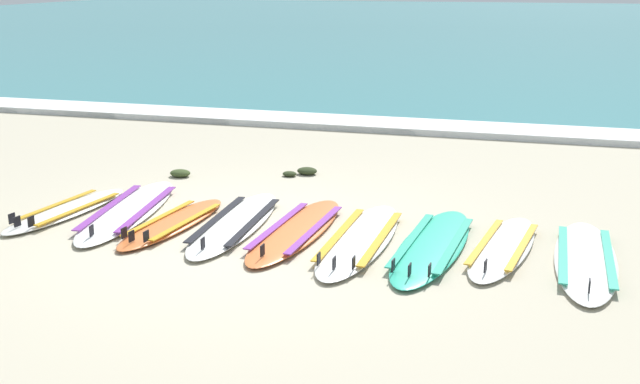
{
  "coord_description": "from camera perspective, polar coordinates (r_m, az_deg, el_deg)",
  "views": [
    {
      "loc": [
        2.78,
        -7.13,
        2.65
      ],
      "look_at": [
        0.49,
        0.93,
        0.25
      ],
      "focal_mm": 43.0,
      "sensor_mm": 36.0,
      "label": 1
    }
  ],
  "objects": [
    {
      "name": "seaweed_clump_mid_sand",
      "position": [
        10.5,
        -10.36,
        1.39
      ],
      "size": [
        0.28,
        0.23,
        0.1
      ],
      "primitive_type": "ellipsoid",
      "color": "#384723",
      "rests_on": "ground"
    },
    {
      "name": "surfboard_7",
      "position": [
        7.81,
        13.47,
        -4.01
      ],
      "size": [
        0.81,
        2.11,
        0.18
      ],
      "color": "white",
      "rests_on": "ground"
    },
    {
      "name": "sea",
      "position": [
        42.84,
        12.39,
        12.16
      ],
      "size": [
        80.0,
        60.0,
        0.1
      ],
      "primitive_type": "cube",
      "color": "teal",
      "rests_on": "ground"
    },
    {
      "name": "surfboard_2",
      "position": [
        8.47,
        -10.88,
        -2.27
      ],
      "size": [
        0.69,
        1.97,
        0.18
      ],
      "color": "orange",
      "rests_on": "ground"
    },
    {
      "name": "surfboard_1",
      "position": [
        9.03,
        -14.07,
        -1.33
      ],
      "size": [
        0.97,
        2.59,
        0.18
      ],
      "color": "white",
      "rests_on": "ground"
    },
    {
      "name": "surfboard_3",
      "position": [
        8.37,
        -6.33,
        -2.3
      ],
      "size": [
        0.68,
        2.39,
        0.18
      ],
      "color": "white",
      "rests_on": "ground"
    },
    {
      "name": "seaweed_clump_near_shoreline",
      "position": [
        10.45,
        -0.97,
        1.58
      ],
      "size": [
        0.28,
        0.22,
        0.1
      ],
      "primitive_type": "ellipsoid",
      "color": "#2D381E",
      "rests_on": "ground"
    },
    {
      "name": "surfboard_4",
      "position": [
        8.1,
        -1.77,
        -2.85
      ],
      "size": [
        0.71,
        2.34,
        0.18
      ],
      "color": "orange",
      "rests_on": "ground"
    },
    {
      "name": "surfboard_0",
      "position": [
        9.23,
        -18.3,
        -1.28
      ],
      "size": [
        0.74,
        1.98,
        0.18
      ],
      "color": "silver",
      "rests_on": "ground"
    },
    {
      "name": "surfboard_6",
      "position": [
        7.73,
        8.35,
        -3.94
      ],
      "size": [
        0.79,
        2.45,
        0.18
      ],
      "color": "#2DB793",
      "rests_on": "ground"
    },
    {
      "name": "ground_plane",
      "position": [
        8.1,
        -5.13,
        -3.18
      ],
      "size": [
        80.0,
        80.0,
        0.0
      ],
      "primitive_type": "plane",
      "color": "#B7AD93"
    },
    {
      "name": "surfboard_8",
      "position": [
        7.72,
        19.15,
        -4.72
      ],
      "size": [
        0.62,
        2.31,
        0.18
      ],
      "color": "silver",
      "rests_on": "ground"
    },
    {
      "name": "seaweed_clump_by_the_boards",
      "position": [
        10.36,
        -2.28,
        1.36
      ],
      "size": [
        0.19,
        0.16,
        0.07
      ],
      "primitive_type": "ellipsoid",
      "color": "#2D381E",
      "rests_on": "ground"
    },
    {
      "name": "surfboard_5",
      "position": [
        7.84,
        2.99,
        -3.51
      ],
      "size": [
        0.67,
        2.43,
        0.18
      ],
      "color": "white",
      "rests_on": "ground"
    },
    {
      "name": "wave_foam_strip",
      "position": [
        13.73,
        3.91,
        5.06
      ],
      "size": [
        80.0,
        1.04,
        0.11
      ],
      "primitive_type": "cube",
      "color": "white",
      "rests_on": "ground"
    }
  ]
}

